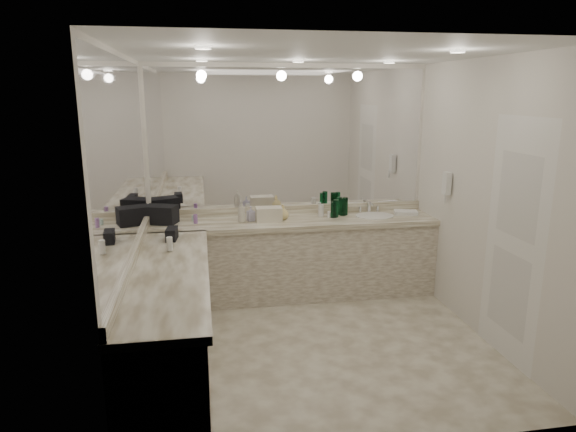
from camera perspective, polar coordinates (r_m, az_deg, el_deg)
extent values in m
plane|color=beige|center=(4.95, 3.13, -13.92)|extent=(3.20, 3.20, 0.00)
plane|color=white|center=(4.41, 3.58, 17.66)|extent=(3.20, 3.20, 0.00)
cube|color=silver|center=(5.95, 0.09, 4.04)|extent=(3.20, 0.02, 2.60)
cube|color=silver|center=(4.43, -17.26, 0.13)|extent=(0.02, 3.00, 2.60)
cube|color=silver|center=(5.10, 21.14, 1.53)|extent=(0.02, 3.00, 2.60)
cube|color=beige|center=(5.87, 0.59, -4.94)|extent=(3.20, 0.60, 0.84)
cube|color=silver|center=(5.74, 0.62, -0.70)|extent=(3.20, 0.64, 0.06)
cube|color=beige|center=(4.40, -12.99, -11.83)|extent=(0.60, 2.40, 0.84)
cube|color=silver|center=(4.23, -13.17, -6.31)|extent=(0.64, 2.42, 0.06)
cube|color=silver|center=(6.00, 0.12, 0.71)|extent=(3.20, 0.04, 0.10)
cube|color=silver|center=(4.52, -16.70, -4.18)|extent=(0.04, 3.00, 0.10)
cube|color=white|center=(5.88, 0.11, 8.60)|extent=(3.12, 0.01, 1.55)
cube|color=white|center=(4.35, -17.54, 6.23)|extent=(0.01, 2.92, 1.55)
cylinder|color=white|center=(5.98, 9.60, -0.06)|extent=(0.44, 0.44, 0.03)
cube|color=silver|center=(6.16, 8.99, 1.07)|extent=(0.24, 0.16, 0.14)
cube|color=white|center=(5.67, 17.23, 3.48)|extent=(0.06, 0.10, 0.24)
cube|color=white|center=(4.74, 23.79, -2.69)|extent=(0.02, 0.82, 2.10)
cube|color=black|center=(5.71, -13.95, 0.14)|extent=(0.39, 0.32, 0.19)
cube|color=black|center=(5.06, -12.79, -1.97)|extent=(0.12, 0.22, 0.11)
cube|color=beige|center=(5.65, -2.14, 0.23)|extent=(0.28, 0.18, 0.16)
cube|color=white|center=(6.14, 12.96, 0.39)|extent=(0.30, 0.23, 0.04)
cylinder|color=white|center=(4.70, -13.01, -3.12)|extent=(0.05, 0.05, 0.12)
imported|color=beige|center=(5.62, -5.19, 0.51)|extent=(0.10, 0.10, 0.24)
imported|color=silver|center=(5.68, -4.16, 0.27)|extent=(0.10, 0.10, 0.17)
imported|color=#E5CF82|center=(5.72, -0.57, 0.44)|extent=(0.14, 0.14, 0.17)
cylinder|color=#0A5227|center=(5.95, 6.12, 0.97)|extent=(0.07, 0.07, 0.19)
cylinder|color=#0A5227|center=(5.83, 5.06, 0.69)|extent=(0.06, 0.06, 0.18)
cylinder|color=#0A5227|center=(5.98, 5.72, 1.13)|extent=(0.06, 0.06, 0.21)
cylinder|color=#0A5227|center=(5.97, 6.37, 1.09)|extent=(0.06, 0.06, 0.21)
cylinder|color=#0A5227|center=(5.85, 5.33, 0.83)|extent=(0.06, 0.06, 0.20)
cylinder|color=silver|center=(5.76, -10.42, -0.24)|extent=(0.05, 0.05, 0.06)
cylinder|color=white|center=(5.86, 4.60, 0.19)|extent=(0.04, 0.04, 0.07)
cylinder|color=white|center=(5.75, -4.13, 0.10)|extent=(0.07, 0.07, 0.09)
cylinder|color=#9966B2|center=(5.64, -10.24, -0.32)|extent=(0.04, 0.04, 0.10)
cylinder|color=white|center=(5.88, 3.69, 0.62)|extent=(0.06, 0.06, 0.14)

